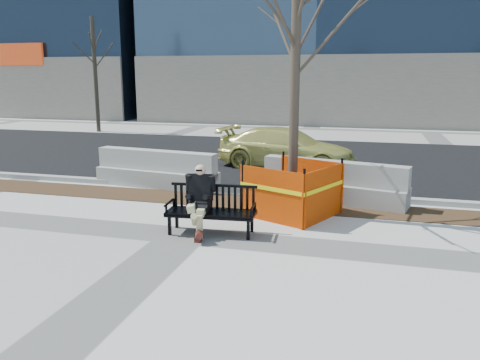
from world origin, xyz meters
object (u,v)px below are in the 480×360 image
(bench, at_px, (211,233))
(tree_fence, at_px, (292,214))
(jersey_barrier_left, at_px, (157,186))
(jersey_barrier_right, at_px, (332,201))
(seated_man, at_px, (200,232))
(sedan, at_px, (286,168))

(bench, bearing_deg, tree_fence, 47.91)
(jersey_barrier_left, distance_m, jersey_barrier_right, 4.68)
(tree_fence, bearing_deg, bench, -127.06)
(seated_man, distance_m, tree_fence, 2.22)
(seated_man, xyz_separation_m, sedan, (0.46, 6.85, 0.00))
(sedan, relative_size, jersey_barrier_left, 1.28)
(sedan, relative_size, jersey_barrier_right, 1.28)
(jersey_barrier_left, relative_size, jersey_barrier_right, 1.01)
(jersey_barrier_left, bearing_deg, bench, -43.94)
(jersey_barrier_left, bearing_deg, jersey_barrier_right, 3.36)
(sedan, xyz_separation_m, jersey_barrier_right, (1.79, -3.89, 0.00))
(bench, relative_size, jersey_barrier_left, 0.50)
(sedan, bearing_deg, bench, -173.78)
(seated_man, height_order, tree_fence, tree_fence)
(bench, relative_size, tree_fence, 0.29)
(bench, height_order, jersey_barrier_left, jersey_barrier_left)
(seated_man, bearing_deg, bench, -11.46)
(jersey_barrier_left, height_order, jersey_barrier_right, jersey_barrier_left)
(seated_man, bearing_deg, tree_fence, 42.73)
(tree_fence, distance_m, jersey_barrier_right, 1.52)
(bench, height_order, tree_fence, tree_fence)
(seated_man, distance_m, sedan, 6.87)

